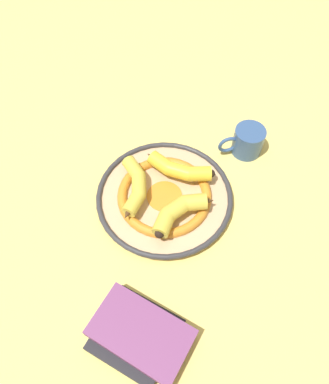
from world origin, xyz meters
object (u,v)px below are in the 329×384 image
Objects in this scene: coffee_mug at (247,141)px; banana_b at (178,169)px; book_stack at (138,333)px; banana_a at (136,187)px; banana_c at (180,211)px; decorative_bowl at (164,196)px.

banana_b is at bearing 14.51° from coffee_mug.
banana_a is at bearing -56.90° from book_stack.
banana_b is 0.12m from banana_c.
decorative_bowl is 0.33m from book_stack.
banana_a is at bearing 172.53° from decorative_bowl.
banana_a is 0.79× the size of book_stack.
book_stack reaches higher than decorative_bowl.
decorative_bowl is at bearing -68.99° from book_stack.
book_stack is 0.56m from coffee_mug.
book_stack is (0.01, -0.33, -0.03)m from banana_a.
decorative_bowl is at bearing -98.79° from banana_a.
book_stack is (-0.10, -0.26, -0.03)m from banana_c.
banana_c reaches higher than book_stack.
banana_a is at bearing -70.78° from banana_c.
book_stack is at bearing -100.93° from decorative_bowl.
decorative_bowl is 0.27m from coffee_mug.
banana_c is at bearing -69.93° from banana_b.
banana_a reaches higher than decorative_bowl.
banana_a is 1.22× the size of banana_c.
banana_c is at bearing -78.05° from book_stack.
banana_c is 1.21× the size of coffee_mug.
banana_b reaches higher than book_stack.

